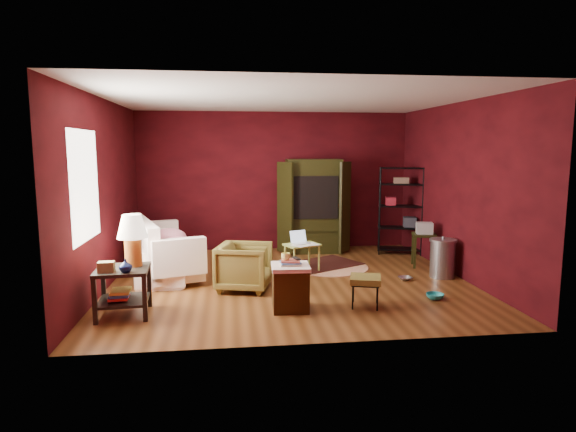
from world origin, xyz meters
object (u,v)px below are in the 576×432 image
(side_table, at_px, (128,255))
(wire_shelving, at_px, (401,207))
(laptop_desk, at_px, (302,247))
(tv_armoire, at_px, (314,204))
(sofa, at_px, (165,253))
(hamper, at_px, (290,286))
(armchair, at_px, (244,264))

(side_table, distance_m, wire_shelving, 5.47)
(side_table, height_order, laptop_desk, side_table)
(tv_armoire, bearing_deg, sofa, -149.09)
(hamper, bearing_deg, sofa, 133.06)
(hamper, height_order, laptop_desk, laptop_desk)
(hamper, distance_m, wire_shelving, 4.05)
(tv_armoire, height_order, wire_shelving, tv_armoire)
(tv_armoire, bearing_deg, laptop_desk, -104.75)
(sofa, distance_m, laptop_desk, 2.26)
(armchair, bearing_deg, hamper, -135.55)
(side_table, relative_size, laptop_desk, 1.83)
(hamper, xyz_separation_m, wire_shelving, (2.57, 3.06, 0.63))
(sofa, xyz_separation_m, wire_shelving, (4.39, 1.12, 0.57))
(sofa, relative_size, side_table, 1.49)
(hamper, height_order, wire_shelving, wire_shelving)
(laptop_desk, xyz_separation_m, tv_armoire, (0.47, 1.53, 0.54))
(side_table, bearing_deg, sofa, 83.51)
(sofa, relative_size, wire_shelving, 1.09)
(sofa, relative_size, tv_armoire, 1.00)
(armchair, xyz_separation_m, laptop_desk, (0.99, 0.93, 0.05))
(hamper, xyz_separation_m, laptop_desk, (0.43, 1.90, 0.12))
(sofa, bearing_deg, laptop_desk, -93.11)
(armchair, bearing_deg, side_table, 134.90)
(sofa, distance_m, tv_armoire, 3.16)
(armchair, height_order, tv_armoire, tv_armoire)
(wire_shelving, bearing_deg, sofa, -150.70)
(laptop_desk, distance_m, tv_armoire, 1.69)
(hamper, bearing_deg, wire_shelving, 49.95)
(armchair, bearing_deg, laptop_desk, -32.22)
(hamper, bearing_deg, side_table, 176.98)
(tv_armoire, bearing_deg, side_table, -129.12)
(armchair, relative_size, wire_shelving, 0.44)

